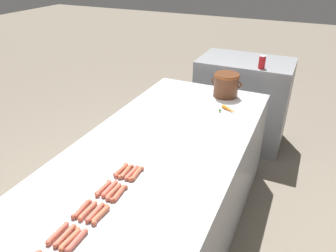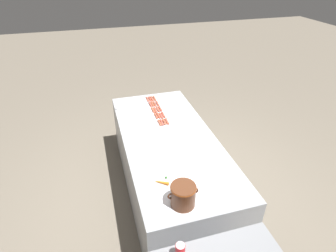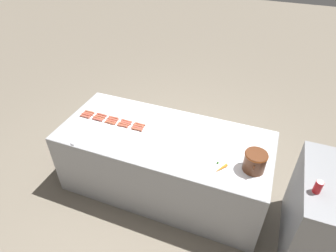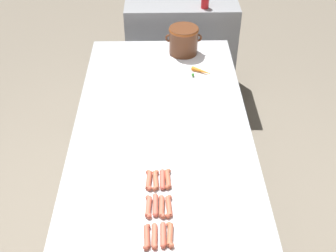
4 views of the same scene
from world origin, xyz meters
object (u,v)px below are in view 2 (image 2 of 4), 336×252
at_px(hot_dog_6, 155,104).
at_px(hot_dog_16, 150,104).
at_px(hot_dog_4, 167,121).
at_px(soda_can, 180,251).
at_px(hot_dog_2, 160,109).
at_px(carrot, 161,182).
at_px(hot_dog_14, 162,122).
at_px(hot_dog_15, 147,99).
at_px(hot_dog_5, 152,99).
at_px(hot_dog_11, 152,104).
at_px(hot_dog_0, 154,98).
at_px(hot_dog_18, 156,116).
at_px(hot_dog_12, 156,110).
at_px(serving_spoon, 120,108).
at_px(hot_dog_8, 161,115).
at_px(hot_dog_10, 150,99).
at_px(hot_dog_17, 153,110).
at_px(hot_dog_1, 157,103).
at_px(hot_dog_3, 163,115).
at_px(hot_dog_7, 158,109).
at_px(hot_dog_13, 159,115).
at_px(hot_dog_19, 160,123).
at_px(bean_pot, 183,194).
at_px(hot_dog_9, 164,122).

relative_size(hot_dog_6, hot_dog_16, 1.00).
bearing_deg(hot_dog_4, soda_can, 76.67).
height_order(hot_dog_2, carrot, carrot).
height_order(hot_dog_14, hot_dog_15, same).
height_order(hot_dog_5, hot_dog_11, same).
distance_m(hot_dog_0, hot_dog_18, 0.53).
bearing_deg(hot_dog_12, serving_spoon, -23.23).
distance_m(hot_dog_4, hot_dog_8, 0.17).
relative_size(hot_dog_10, hot_dog_17, 1.00).
height_order(hot_dog_6, hot_dog_11, same).
bearing_deg(hot_dog_11, serving_spoon, -2.06).
distance_m(hot_dog_1, hot_dog_5, 0.18).
bearing_deg(hot_dog_3, hot_dog_1, -90.95).
distance_m(hot_dog_10, hot_dog_17, 0.36).
xyz_separation_m(hot_dog_7, carrot, (0.33, 1.41, 0.00)).
height_order(hot_dog_6, hot_dog_7, same).
relative_size(hot_dog_8, hot_dog_12, 1.00).
bearing_deg(hot_dog_13, hot_dog_17, -77.36).
xyz_separation_m(hot_dog_19, carrot, (0.26, 1.05, 0.00)).
bearing_deg(hot_dog_19, hot_dog_16, -89.79).
xyz_separation_m(hot_dog_11, hot_dog_17, (0.04, 0.18, 0.00)).
distance_m(hot_dog_14, serving_spoon, 0.72).
relative_size(hot_dog_4, bean_pot, 0.51).
height_order(hot_dog_11, soda_can, soda_can).
xyz_separation_m(hot_dog_8, hot_dog_17, (0.07, -0.18, 0.00)).
height_order(hot_dog_2, hot_dog_6, same).
bearing_deg(serving_spoon, hot_dog_10, -161.20).
relative_size(hot_dog_0, hot_dog_19, 1.00).
bearing_deg(hot_dog_17, serving_spoon, -24.98).
bearing_deg(hot_dog_0, hot_dog_5, 4.91).
relative_size(hot_dog_0, hot_dog_3, 1.00).
bearing_deg(carrot, hot_dog_7, -103.28).
distance_m(hot_dog_1, hot_dog_19, 0.54).
height_order(hot_dog_0, hot_dog_6, same).
relative_size(hot_dog_1, hot_dog_6, 1.00).
distance_m(hot_dog_1, hot_dog_7, 0.18).
height_order(hot_dog_2, hot_dog_10, same).
xyz_separation_m(hot_dog_3, hot_dog_10, (0.06, -0.52, 0.00)).
height_order(hot_dog_9, hot_dog_17, same).
xyz_separation_m(hot_dog_9, hot_dog_13, (0.03, -0.18, 0.00)).
bearing_deg(hot_dog_14, hot_dog_7, -95.95).
bearing_deg(hot_dog_8, hot_dog_4, 101.71).
bearing_deg(hot_dog_8, hot_dog_16, -79.29).
distance_m(hot_dog_6, hot_dog_9, 0.52).
distance_m(hot_dog_0, soda_can, 2.64).
bearing_deg(hot_dog_17, hot_dog_9, 101.11).
bearing_deg(soda_can, hot_dog_19, -100.47).
height_order(hot_dog_7, bean_pot, bean_pot).
xyz_separation_m(hot_dog_2, hot_dog_10, (0.07, -0.35, 0.00)).
bearing_deg(hot_dog_0, hot_dog_16, 59.79).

